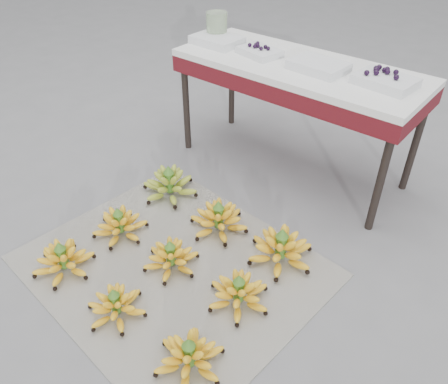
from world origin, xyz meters
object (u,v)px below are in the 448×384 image
Objects in this scene: bunch_front_left at (63,260)px; bunch_front_right at (189,357)px; bunch_back_right at (281,249)px; bunch_mid_right at (239,293)px; bunch_mid_center at (171,258)px; tray_left at (259,51)px; tray_far_right at (385,80)px; newspaper_mat at (173,266)px; bunch_mid_left at (120,225)px; tray_right at (318,66)px; bunch_back_center at (219,220)px; tray_far_left at (217,40)px; bunch_back_left at (170,185)px; vendor_table at (297,77)px; bunch_front_center at (116,306)px; glass_jar at (217,26)px.

bunch_front_left is 1.03× the size of bunch_front_right.
bunch_back_right is at bearing 65.58° from bunch_front_left.
bunch_front_left is 1.32× the size of bunch_mid_right.
bunch_front_left is 1.26× the size of bunch_mid_center.
tray_far_right is at bearing 3.42° from tray_left.
bunch_mid_left is at bearing -178.52° from newspaper_mat.
newspaper_mat is 3.39× the size of bunch_back_right.
tray_right is at bearing -174.62° from tray_far_right.
bunch_mid_left is 0.71m from bunch_mid_right.
bunch_front_right is 0.76m from bunch_back_center.
bunch_front_right is 1.15× the size of bunch_back_center.
tray_left is at bearing 0.79° from tray_far_left.
bunch_back_right is at bearing -25.66° from bunch_back_left.
vendor_table is 0.16m from tray_right.
bunch_front_center is (0.38, -0.01, -0.01)m from bunch_front_left.
tray_far_left is (-0.58, 0.68, 0.60)m from bunch_back_center.
bunch_mid_left is 1.19m from tray_left.
tray_right is (0.43, 1.35, 0.61)m from bunch_front_left.
tray_far_right reaches higher than bunch_mid_center.
tray_left is (-0.29, 1.01, 0.66)m from newspaper_mat.
tray_far_right is (0.41, 1.06, 0.61)m from bunch_mid_center.
tray_far_left is 0.66m from tray_right.
bunch_front_left is 1.22× the size of tray_far_right.
glass_jar is at bearing 131.35° from tray_far_left.
bunch_back_center is 1.03m from tray_far_right.
bunch_front_right is 0.85× the size of bunch_back_left.
bunch_front_left is 0.32m from bunch_mid_left.
bunch_mid_left is at bearing -75.00° from glass_jar.
bunch_back_left and bunch_back_right have the same top height.
bunch_back_right reaches higher than bunch_front_right.
tray_far_right is at bearing 87.26° from bunch_mid_right.
vendor_table reaches higher than bunch_back_left.
tray_left reaches higher than tray_right.
tray_right reaches higher than bunch_back_center.
vendor_table reaches higher than bunch_back_right.
tray_far_right is at bearing 112.55° from bunch_front_right.
bunch_front_center is 0.87× the size of bunch_mid_left.
tray_right is (0.47, 0.65, 0.60)m from bunch_back_left.
bunch_front_center is 0.50m from bunch_mid_right.
tray_far_left is (-0.60, 1.35, 0.61)m from bunch_front_center.
tray_far_right is (0.05, 1.03, 0.61)m from bunch_mid_right.
bunch_mid_center is 0.94× the size of bunch_back_center.
tray_right is at bearing 30.74° from bunch_back_left.
vendor_table is at bearing 92.98° from newspaper_mat.
tray_right is at bearing 1.22° from tray_far_left.
bunch_front_center is 1.11× the size of tray_left.
bunch_mid_left is 1.28× the size of tray_left.
bunch_mid_center is 1.17m from vendor_table.
tray_far_right is at bearing 74.51° from bunch_mid_center.
bunch_back_left is 0.90m from vendor_table.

